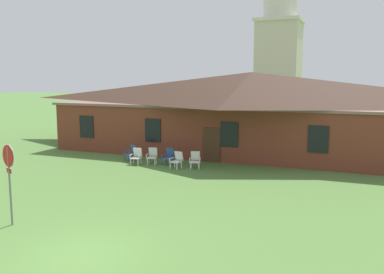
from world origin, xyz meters
The scene contains 10 objects.
ground_plane centered at (0.00, 0.00, 0.00)m, with size 200.00×200.00×0.00m, color #517A38.
brick_building centered at (0.00, 19.33, 2.79)m, with size 26.61×10.40×5.49m.
dome_tower centered at (-2.30, 40.68, 7.90)m, with size 5.18×5.18×17.43m.
stop_sign centered at (-3.86, 1.23, 2.04)m, with size 0.76×0.30×2.87m.
lawn_chair_by_porch centered at (-5.90, 12.88, 0.50)m, with size 0.81×0.85×0.96m.
lawn_chair_near_door centered at (-5.03, 12.02, 0.50)m, with size 0.70×0.73×0.96m.
lawn_chair_left_end centered at (-4.22, 12.49, 0.50)m, with size 0.74×0.79×0.96m.
lawn_chair_middle centered at (-3.22, 12.66, 0.50)m, with size 0.69×0.72×0.96m.
lawn_chair_right_end centered at (-2.32, 11.88, 0.50)m, with size 0.71×0.75×0.96m.
lawn_chair_far_side centered at (-1.37, 12.29, 0.50)m, with size 0.75×0.80×0.96m.
Camera 1 is at (7.46, -9.57, 5.17)m, focal length 39.55 mm.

